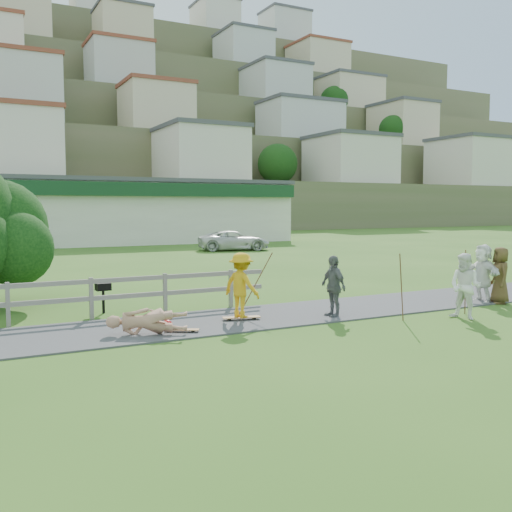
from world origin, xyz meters
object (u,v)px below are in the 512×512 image
object	(u,v)px
spectator_b	(333,286)
bbq	(103,298)
spectator_c	(500,275)
spectator_d	(483,273)
car_white	(234,241)
skater_fallen	(147,322)
spectator_a	(465,286)
skater_rider	(241,289)

from	to	relation	value
spectator_b	bbq	bearing A→B (deg)	-123.33
spectator_c	spectator_d	bearing A→B (deg)	-115.05
car_white	bbq	size ratio (longest dim) A/B	5.64
skater_fallen	bbq	size ratio (longest dim) A/B	2.15
spectator_a	car_white	xyz separation A→B (m)	(4.57, 23.89, -0.20)
car_white	spectator_d	bearing A→B (deg)	-172.95
spectator_c	bbq	size ratio (longest dim) A/B	2.04
skater_rider	spectator_a	bearing A→B (deg)	-138.99
car_white	bbq	world-z (taller)	car_white
skater_rider	spectator_d	world-z (taller)	spectator_d
skater_rider	spectator_b	distance (m)	2.48
skater_fallen	spectator_b	xyz separation A→B (m)	(5.04, -0.11, 0.50)
spectator_b	spectator_d	distance (m)	5.45
spectator_a	bbq	bearing A→B (deg)	-140.50
spectator_d	bbq	distance (m)	11.32
spectator_b	car_white	world-z (taller)	spectator_b
spectator_a	skater_rider	bearing A→B (deg)	-133.02
skater_rider	skater_fallen	world-z (taller)	skater_rider
skater_rider	spectator_c	distance (m)	8.22
skater_rider	bbq	world-z (taller)	skater_rider
spectator_a	spectator_c	size ratio (longest dim) A/B	1.00
spectator_a	bbq	world-z (taller)	spectator_a
spectator_c	car_white	size ratio (longest dim) A/B	0.36
skater_rider	skater_fallen	distance (m)	2.75
spectator_c	bbq	bearing A→B (deg)	-79.12
skater_rider	skater_fallen	size ratio (longest dim) A/B	0.92
skater_fallen	spectator_a	size ratio (longest dim) A/B	1.05
skater_fallen	spectator_d	xyz separation A→B (m)	(10.49, -0.25, 0.57)
spectator_b	spectator_c	xyz separation A→B (m)	(5.74, -0.56, 0.03)
spectator_b	bbq	world-z (taller)	spectator_b
skater_fallen	spectator_c	bearing A→B (deg)	-68.35
spectator_c	car_white	bearing A→B (deg)	-153.91
spectator_d	bbq	world-z (taller)	spectator_d
spectator_a	spectator_c	distance (m)	3.09
car_white	bbq	xyz separation A→B (m)	(-12.78, -18.71, -0.24)
skater_fallen	spectator_a	bearing A→B (deg)	-78.34
spectator_c	car_white	distance (m)	22.71
car_white	bbq	bearing A→B (deg)	157.93
skater_rider	spectator_a	distance (m)	5.84
skater_fallen	car_white	size ratio (longest dim) A/B	0.38
spectator_c	spectator_d	world-z (taller)	spectator_d
spectator_a	car_white	distance (m)	24.32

